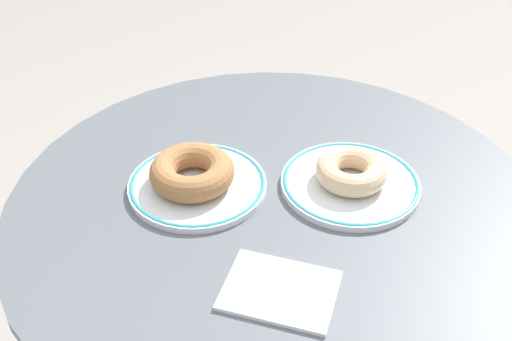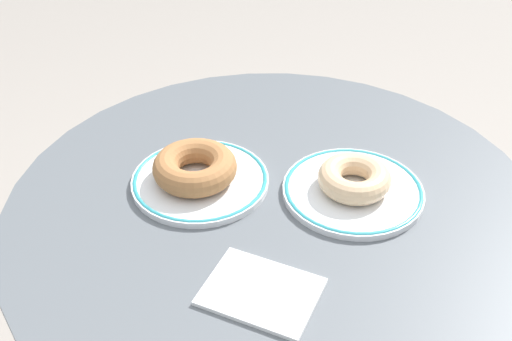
{
  "view_description": "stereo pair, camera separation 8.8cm",
  "coord_description": "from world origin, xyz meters",
  "views": [
    {
      "loc": [
        -0.05,
        -0.71,
        1.34
      ],
      "look_at": [
        -0.03,
        0.0,
        0.82
      ],
      "focal_mm": 43.47,
      "sensor_mm": 36.0,
      "label": 1
    },
    {
      "loc": [
        0.03,
        -0.7,
        1.34
      ],
      "look_at": [
        -0.03,
        0.0,
        0.82
      ],
      "focal_mm": 43.47,
      "sensor_mm": 36.0,
      "label": 2
    }
  ],
  "objects": [
    {
      "name": "plate_left",
      "position": [
        -0.11,
        0.03,
        0.77
      ],
      "size": [
        0.21,
        0.21,
        0.01
      ],
      "color": "white",
      "rests_on": "cafe_table"
    },
    {
      "name": "paper_napkin",
      "position": [
        -0.01,
        -0.18,
        0.77
      ],
      "size": [
        0.16,
        0.14,
        0.01
      ],
      "primitive_type": "cube",
      "rotation": [
        0.0,
        0.0,
        -0.34
      ],
      "color": "white",
      "rests_on": "cafe_table"
    },
    {
      "name": "plate_right",
      "position": [
        0.11,
        0.02,
        0.77
      ],
      "size": [
        0.21,
        0.21,
        0.01
      ],
      "color": "white",
      "rests_on": "cafe_table"
    },
    {
      "name": "cafe_table",
      "position": [
        0.0,
        0.0,
        0.5
      ],
      "size": [
        0.79,
        0.79,
        0.77
      ],
      "color": "#565B60",
      "rests_on": "ground"
    },
    {
      "name": "donut_cinnamon",
      "position": [
        -0.12,
        0.03,
        0.8
      ],
      "size": [
        0.17,
        0.17,
        0.04
      ],
      "primitive_type": "torus",
      "rotation": [
        0.0,
        0.0,
        5.85
      ],
      "color": "#A36B3D",
      "rests_on": "plate_left"
    },
    {
      "name": "donut_glazed",
      "position": [
        0.11,
        0.02,
        0.8
      ],
      "size": [
        0.15,
        0.15,
        0.03
      ],
      "primitive_type": "torus",
      "rotation": [
        0.0,
        0.0,
        5.26
      ],
      "color": "#E0B789",
      "rests_on": "plate_right"
    }
  ]
}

